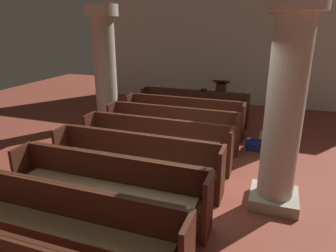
# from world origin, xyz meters

# --- Properties ---
(ground_plane) EXTENTS (19.20, 19.20, 0.00)m
(ground_plane) POSITION_xyz_m (0.00, 0.00, 0.00)
(ground_plane) COLOR brown
(back_wall) EXTENTS (10.00, 0.16, 4.50)m
(back_wall) POSITION_xyz_m (0.00, 6.08, 2.25)
(back_wall) COLOR silver
(back_wall) RESTS_ON ground
(pew_row_0) EXTENTS (3.07, 0.46, 0.89)m
(pew_row_0) POSITION_xyz_m (-0.78, 3.47, 0.48)
(pew_row_0) COLOR #4C2316
(pew_row_0) RESTS_ON ground
(pew_row_1) EXTENTS (3.07, 0.46, 0.89)m
(pew_row_1) POSITION_xyz_m (-0.78, 2.51, 0.48)
(pew_row_1) COLOR #4C2316
(pew_row_1) RESTS_ON ground
(pew_row_2) EXTENTS (3.07, 0.47, 0.89)m
(pew_row_2) POSITION_xyz_m (-0.78, 1.55, 0.48)
(pew_row_2) COLOR #4C2316
(pew_row_2) RESTS_ON ground
(pew_row_3) EXTENTS (3.07, 0.46, 0.89)m
(pew_row_3) POSITION_xyz_m (-0.78, 0.58, 0.48)
(pew_row_3) COLOR #4C2316
(pew_row_3) RESTS_ON ground
(pew_row_4) EXTENTS (3.07, 0.46, 0.89)m
(pew_row_4) POSITION_xyz_m (-0.78, -0.38, 0.48)
(pew_row_4) COLOR #4C2316
(pew_row_4) RESTS_ON ground
(pew_row_5) EXTENTS (3.07, 0.47, 0.89)m
(pew_row_5) POSITION_xyz_m (-0.78, -1.35, 0.48)
(pew_row_5) COLOR #4C2316
(pew_row_5) RESTS_ON ground
(pew_row_6) EXTENTS (3.07, 0.46, 0.89)m
(pew_row_6) POSITION_xyz_m (-0.78, -2.31, 0.48)
(pew_row_6) COLOR #4C2316
(pew_row_6) RESTS_ON ground
(pillar_aisle_side) EXTENTS (0.86, 0.86, 3.18)m
(pillar_aisle_side) POSITION_xyz_m (1.55, 2.42, 1.66)
(pillar_aisle_side) COLOR #B6AD9A
(pillar_aisle_side) RESTS_ON ground
(pillar_far_side) EXTENTS (0.86, 0.86, 3.18)m
(pillar_far_side) POSITION_xyz_m (-3.05, 2.60, 1.66)
(pillar_far_side) COLOR #B6AD9A
(pillar_far_side) RESTS_ON ground
(pillar_aisle_rear) EXTENTS (0.78, 0.78, 3.18)m
(pillar_aisle_rear) POSITION_xyz_m (1.55, -0.21, 1.66)
(pillar_aisle_rear) COLOR #B6AD9A
(pillar_aisle_rear) RESTS_ON ground
(lectern) EXTENTS (0.48, 0.45, 1.08)m
(lectern) POSITION_xyz_m (-0.21, 4.61, 0.45)
(lectern) COLOR #411E13
(lectern) RESTS_ON ground
(hymn_book) EXTENTS (0.15, 0.19, 0.04)m
(hymn_book) POSITION_xyz_m (-0.54, 3.66, 0.91)
(hymn_book) COLOR black
(hymn_book) RESTS_ON pew_row_0
(kneeler_box_navy) EXTENTS (0.38, 0.32, 0.20)m
(kneeler_box_navy) POSITION_xyz_m (1.08, 1.96, 0.10)
(kneeler_box_navy) COLOR navy
(kneeler_box_navy) RESTS_ON ground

